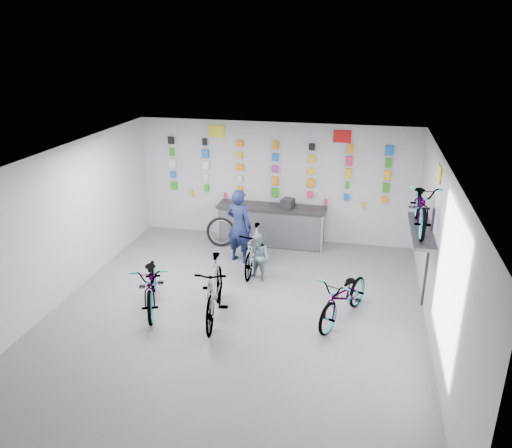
% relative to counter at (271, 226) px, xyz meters
% --- Properties ---
extents(floor, '(8.00, 8.00, 0.00)m').
position_rel_counter_xyz_m(floor, '(0.00, -3.54, -0.49)').
color(floor, '#57575C').
rests_on(floor, ground).
extents(ceiling, '(8.00, 8.00, 0.00)m').
position_rel_counter_xyz_m(ceiling, '(0.00, -3.54, 2.51)').
color(ceiling, white).
rests_on(ceiling, wall_back).
extents(wall_back, '(7.00, 0.00, 7.00)m').
position_rel_counter_xyz_m(wall_back, '(0.00, 0.46, 1.01)').
color(wall_back, silver).
rests_on(wall_back, floor).
extents(wall_front, '(7.00, 0.00, 7.00)m').
position_rel_counter_xyz_m(wall_front, '(0.00, -7.54, 1.01)').
color(wall_front, silver).
rests_on(wall_front, floor).
extents(wall_left, '(0.00, 8.00, 8.00)m').
position_rel_counter_xyz_m(wall_left, '(-3.50, -3.54, 1.01)').
color(wall_left, silver).
rests_on(wall_left, floor).
extents(wall_right, '(0.00, 8.00, 8.00)m').
position_rel_counter_xyz_m(wall_right, '(3.50, -3.54, 1.01)').
color(wall_right, silver).
rests_on(wall_right, floor).
extents(counter, '(2.70, 0.66, 1.00)m').
position_rel_counter_xyz_m(counter, '(0.00, 0.00, 0.00)').
color(counter, black).
rests_on(counter, floor).
extents(merch_wall, '(5.58, 0.08, 1.57)m').
position_rel_counter_xyz_m(merch_wall, '(0.05, 0.39, 1.34)').
color(merch_wall, '#2A8B18').
rests_on(merch_wall, wall_back).
extents(wall_bracket, '(0.39, 1.90, 2.00)m').
position_rel_counter_xyz_m(wall_bracket, '(3.33, -2.34, 0.98)').
color(wall_bracket, '#333338').
rests_on(wall_bracket, wall_right).
extents(sign_left, '(0.42, 0.02, 0.30)m').
position_rel_counter_xyz_m(sign_left, '(-1.50, 0.44, 2.23)').
color(sign_left, gold).
rests_on(sign_left, wall_back).
extents(sign_right, '(0.42, 0.02, 0.30)m').
position_rel_counter_xyz_m(sign_right, '(1.60, 0.44, 2.23)').
color(sign_right, red).
rests_on(sign_right, wall_back).
extents(sign_side, '(0.02, 0.40, 0.30)m').
position_rel_counter_xyz_m(sign_side, '(3.48, -2.34, 2.16)').
color(sign_side, gold).
rests_on(sign_side, wall_right).
extents(bike_left, '(1.33, 2.04, 1.01)m').
position_rel_counter_xyz_m(bike_left, '(-1.65, -3.55, 0.02)').
color(bike_left, gray).
rests_on(bike_left, floor).
extents(bike_center, '(0.85, 2.00, 1.16)m').
position_rel_counter_xyz_m(bike_center, '(-0.35, -3.69, 0.09)').
color(bike_center, gray).
rests_on(bike_center, floor).
extents(bike_right, '(1.29, 1.92, 0.95)m').
position_rel_counter_xyz_m(bike_right, '(1.99, -3.24, -0.01)').
color(bike_right, gray).
rests_on(bike_right, floor).
extents(bike_service, '(0.48, 1.71, 1.03)m').
position_rel_counter_xyz_m(bike_service, '(-0.08, -1.60, 0.03)').
color(bike_service, gray).
rests_on(bike_service, floor).
extents(bike_wall, '(0.63, 1.80, 0.95)m').
position_rel_counter_xyz_m(bike_wall, '(3.25, -2.34, 1.57)').
color(bike_wall, gray).
rests_on(bike_wall, wall_bracket).
extents(clerk, '(0.73, 0.59, 1.74)m').
position_rel_counter_xyz_m(clerk, '(-0.53, -1.15, 0.38)').
color(clerk, '#151D43').
rests_on(clerk, floor).
extents(customer, '(0.63, 0.57, 1.05)m').
position_rel_counter_xyz_m(customer, '(0.11, -2.01, 0.04)').
color(customer, slate).
rests_on(customer, floor).
extents(spare_wheel, '(0.75, 0.27, 0.74)m').
position_rel_counter_xyz_m(spare_wheel, '(-1.21, -0.37, -0.13)').
color(spare_wheel, black).
rests_on(spare_wheel, floor).
extents(register, '(0.34, 0.35, 0.22)m').
position_rel_counter_xyz_m(register, '(0.40, 0.01, 0.62)').
color(register, black).
rests_on(register, counter).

